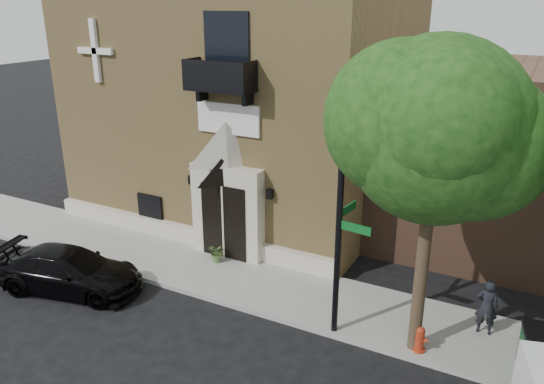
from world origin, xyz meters
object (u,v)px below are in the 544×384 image
Objects in this scene: fire_hydrant at (420,339)px; pedestrian_near at (487,307)px; black_sedan at (69,270)px; street_sign at (340,227)px.

pedestrian_near reaches higher than fire_hydrant.
black_sedan is 0.76× the size of street_sign.
pedestrian_near is at bearing -87.31° from black_sedan.
pedestrian_near is at bearing 50.11° from fire_hydrant.
black_sedan is 6.57× the size of fire_hydrant.
fire_hydrant is 2.13m from pedestrian_near.
pedestrian_near is (11.69, 3.36, 0.27)m from black_sedan.
street_sign is 4.54m from pedestrian_near.
black_sedan reaches higher than fire_hydrant.
pedestrian_near is (1.34, 1.60, 0.44)m from fire_hydrant.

